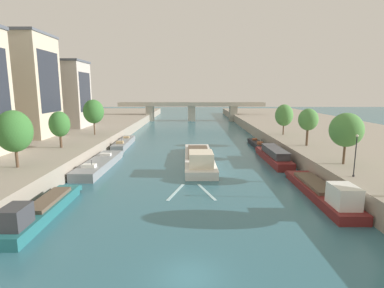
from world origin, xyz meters
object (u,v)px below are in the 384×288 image
at_px(moored_boat_left_gap_after, 101,164).
at_px(moored_boat_right_far, 257,144).
at_px(tree_right_end_of_row, 347,130).
at_px(bridge_far, 192,109).
at_px(moored_boat_left_far, 42,210).
at_px(moored_boat_right_midway, 274,156).
at_px(tree_left_past_mid, 61,124).
at_px(moored_boat_right_lone, 324,192).
at_px(moored_boat_left_upstream, 125,143).
at_px(tree_left_distant, 94,112).
at_px(lamppost_right_bank, 357,154).
at_px(tree_right_by_lamp, 285,115).
at_px(tree_left_third, 15,131).
at_px(tree_right_far, 309,120).
at_px(barge_midriver, 200,158).

height_order(moored_boat_left_gap_after, moored_boat_right_far, moored_boat_left_gap_after).
height_order(tree_right_end_of_row, bridge_far, tree_right_end_of_row).
bearing_deg(moored_boat_left_far, moored_boat_left_gap_after, 90.49).
height_order(moored_boat_right_midway, tree_left_past_mid, tree_left_past_mid).
xyz_separation_m(moored_boat_right_midway, tree_left_past_mid, (-35.21, -0.94, 5.39)).
distance_m(moored_boat_left_gap_after, moored_boat_right_lone, 31.74).
bearing_deg(tree_left_past_mid, moored_boat_right_lone, -25.29).
xyz_separation_m(moored_boat_left_far, tree_right_end_of_row, (33.45, 10.96, 6.09)).
relative_size(moored_boat_left_upstream, tree_left_distant, 2.05).
height_order(moored_boat_right_far, lamppost_right_bank, lamppost_right_bank).
height_order(moored_boat_left_gap_after, tree_left_past_mid, tree_left_past_mid).
xyz_separation_m(moored_boat_left_far, moored_boat_right_lone, (28.52, 5.15, 0.02)).
xyz_separation_m(tree_left_past_mid, tree_right_by_lamp, (40.81, 14.63, 0.25)).
xyz_separation_m(tree_left_third, tree_right_far, (40.85, 14.69, -0.03)).
bearing_deg(lamppost_right_bank, moored_boat_right_midway, 102.26).
relative_size(tree_right_end_of_row, bridge_far, 0.12).
distance_m(barge_midriver, moored_boat_right_midway, 12.67).
relative_size(moored_boat_left_upstream, tree_right_by_lamp, 2.37).
distance_m(barge_midriver, tree_right_far, 19.48).
bearing_deg(moored_boat_right_lone, moored_boat_right_midway, 92.21).
xyz_separation_m(moored_boat_left_upstream, moored_boat_right_lone, (29.00, -32.01, 0.18)).
distance_m(tree_left_third, tree_right_by_lamp, 49.08).
bearing_deg(moored_boat_left_far, moored_boat_right_midway, 39.64).
bearing_deg(moored_boat_right_far, moored_boat_right_lone, -88.98).
bearing_deg(moored_boat_left_upstream, barge_midriver, -45.04).
distance_m(moored_boat_left_far, moored_boat_left_gap_after, 18.75).
height_order(moored_boat_right_lone, moored_boat_right_far, moored_boat_right_lone).
xyz_separation_m(tree_right_far, lamppost_right_bank, (-1.90, -18.75, -1.86)).
distance_m(barge_midriver, tree_left_third, 26.26).
height_order(tree_right_end_of_row, tree_right_far, tree_right_end_of_row).
bearing_deg(tree_right_far, tree_left_distant, 162.62).
bearing_deg(tree_right_by_lamp, moored_boat_left_upstream, 179.32).
bearing_deg(tree_right_far, tree_right_end_of_row, -90.70).
relative_size(moored_boat_left_far, moored_boat_right_far, 1.26).
bearing_deg(tree_right_end_of_row, moored_boat_left_gap_after, 166.95).
distance_m(moored_boat_right_lone, lamppost_right_bank, 5.31).
xyz_separation_m(moored_boat_left_upstream, tree_right_by_lamp, (33.90, -0.40, 5.99)).
bearing_deg(tree_left_distant, tree_right_far, -17.38).
distance_m(tree_left_past_mid, tree_left_distant, 14.45).
distance_m(moored_boat_right_midway, tree_right_far, 8.34).
distance_m(barge_midriver, moored_boat_left_far, 26.28).
bearing_deg(barge_midriver, tree_left_past_mid, 178.16).
bearing_deg(moored_boat_left_gap_after, tree_left_past_mid, 155.05).
bearing_deg(moored_boat_left_gap_after, barge_midriver, 9.71).
relative_size(moored_boat_left_upstream, tree_left_past_mid, 2.54).
bearing_deg(tree_right_by_lamp, moored_boat_left_far, -132.28).
bearing_deg(tree_right_far, moored_boat_right_far, 113.32).
xyz_separation_m(moored_boat_right_midway, lamppost_right_bank, (3.88, -17.85, 4.08)).
relative_size(moored_boat_right_lone, tree_right_far, 2.60).
distance_m(moored_boat_left_upstream, tree_left_distant, 9.05).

